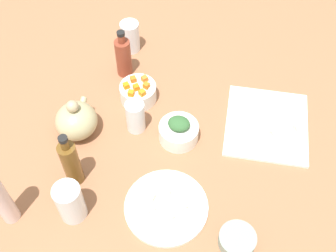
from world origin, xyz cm
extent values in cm
cube|color=#9A6343|center=(0.00, 0.00, 1.50)|extent=(190.00, 190.00, 3.00)
cube|color=white|center=(11.94, -29.83, 3.50)|extent=(30.72, 28.09, 1.00)
cylinder|color=white|center=(-24.53, -5.80, 3.60)|extent=(23.68, 23.68, 1.20)
cylinder|color=white|center=(0.06, -3.42, 5.87)|extent=(12.37, 12.37, 5.74)
cylinder|color=white|center=(12.49, 13.52, 6.02)|extent=(12.15, 12.15, 6.04)
cylinder|color=gray|center=(-29.63, -26.52, 4.82)|extent=(9.98, 9.98, 3.64)
ellipsoid|color=tan|center=(-5.47, 27.95, 8.46)|extent=(13.53, 13.01, 10.91)
sphere|color=tan|center=(-5.47, 27.95, 15.43)|extent=(3.79, 3.79, 3.79)
cylinder|color=tan|center=(0.28, 27.95, 9.82)|extent=(5.38, 2.00, 3.93)
cylinder|color=brown|center=(23.08, 21.76, 10.15)|extent=(5.34, 5.34, 14.31)
cylinder|color=brown|center=(23.08, 21.76, 18.84)|extent=(2.40, 2.40, 3.07)
cylinder|color=black|center=(23.08, 21.76, 20.98)|extent=(2.67, 2.67, 1.20)
cylinder|color=brown|center=(-21.93, 22.38, 11.14)|extent=(5.09, 5.09, 16.29)
cylinder|color=brown|center=(-21.93, 22.38, 20.92)|extent=(2.29, 2.29, 3.27)
cylinder|color=black|center=(-21.93, 22.38, 23.16)|extent=(2.55, 2.55, 1.20)
cylinder|color=white|center=(35.54, 23.37, 8.83)|extent=(6.78, 6.78, 11.66)
cylinder|color=white|center=(-32.38, 18.75, 9.50)|extent=(7.48, 7.48, 13.00)
cylinder|color=white|center=(0.62, 10.66, 8.65)|extent=(6.01, 6.01, 11.31)
cube|color=orange|center=(12.86, 10.63, 9.94)|extent=(2.25, 2.25, 1.80)
cube|color=orange|center=(8.43, 14.46, 9.94)|extent=(1.81, 1.81, 1.80)
cube|color=orange|center=(9.49, 11.06, 9.94)|extent=(2.48, 2.48, 1.80)
cube|color=orange|center=(14.48, 15.63, 9.94)|extent=(2.49, 2.49, 1.80)
cube|color=orange|center=(15.63, 12.03, 9.94)|extent=(2.53, 2.53, 1.80)
cube|color=orange|center=(11.18, 16.99, 9.94)|extent=(2.54, 2.54, 1.80)
cube|color=orange|center=(11.28, 13.61, 9.94)|extent=(2.54, 2.54, 1.80)
ellipsoid|color=#336133|center=(0.06, -3.42, 10.36)|extent=(5.99, 6.97, 3.24)
cube|color=silver|center=(-23.53, -0.97, 5.30)|extent=(2.56, 2.56, 2.20)
cube|color=white|center=(-24.06, -10.30, 5.30)|extent=(3.11, 3.11, 2.20)
cube|color=white|center=(-20.80, -4.44, 5.30)|extent=(3.08, 3.08, 2.20)
cube|color=white|center=(-27.89, -7.45, 5.30)|extent=(3.11, 3.11, 2.20)
cube|color=white|center=(-27.14, -1.64, 5.30)|extent=(3.10, 3.10, 2.20)
pyramid|color=beige|center=(10.48, -37.83, 5.15)|extent=(5.51, 5.39, 2.30)
pyramid|color=beige|center=(11.91, -31.20, 5.16)|extent=(4.30, 3.87, 2.32)
pyramid|color=beige|center=(8.19, -23.90, 5.55)|extent=(7.15, 7.00, 3.10)
pyramid|color=beige|center=(21.58, -32.93, 5.03)|extent=(7.09, 6.70, 2.05)
pyramid|color=beige|center=(6.43, -31.13, 5.25)|extent=(4.83, 4.29, 2.50)
camera|label=1|loc=(-76.12, -19.59, 112.17)|focal=45.26mm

